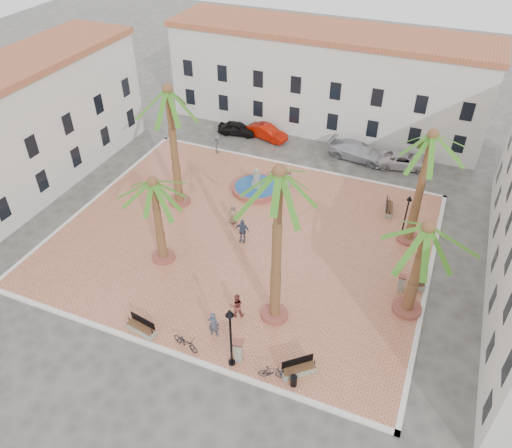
# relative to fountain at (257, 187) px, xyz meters

# --- Properties ---
(ground) EXTENTS (120.00, 120.00, 0.00)m
(ground) POSITION_rel_fountain_xyz_m (1.45, -6.02, -0.43)
(ground) COLOR #56544F
(ground) RESTS_ON ground
(plaza) EXTENTS (26.00, 22.00, 0.15)m
(plaza) POSITION_rel_fountain_xyz_m (1.45, -6.02, -0.36)
(plaza) COLOR #CD7756
(plaza) RESTS_ON ground
(kerb_n) EXTENTS (26.30, 0.30, 0.16)m
(kerb_n) POSITION_rel_fountain_xyz_m (1.45, 4.98, -0.35)
(kerb_n) COLOR silver
(kerb_n) RESTS_ON ground
(kerb_s) EXTENTS (26.30, 0.30, 0.16)m
(kerb_s) POSITION_rel_fountain_xyz_m (1.45, -17.02, -0.35)
(kerb_s) COLOR silver
(kerb_s) RESTS_ON ground
(kerb_e) EXTENTS (0.30, 22.30, 0.16)m
(kerb_e) POSITION_rel_fountain_xyz_m (14.45, -6.02, -0.35)
(kerb_e) COLOR silver
(kerb_e) RESTS_ON ground
(kerb_w) EXTENTS (0.30, 22.30, 0.16)m
(kerb_w) POSITION_rel_fountain_xyz_m (-11.55, -6.02, -0.35)
(kerb_w) COLOR silver
(kerb_w) RESTS_ON ground
(building_north) EXTENTS (30.40, 7.40, 9.50)m
(building_north) POSITION_rel_fountain_xyz_m (1.45, 13.97, 4.33)
(building_north) COLOR silver
(building_north) RESTS_ON ground
(building_west) EXTENTS (6.40, 24.40, 10.00)m
(building_west) POSITION_rel_fountain_xyz_m (-17.55, -6.02, 4.58)
(building_west) COLOR silver
(building_west) RESTS_ON ground
(fountain) EXTENTS (4.06, 4.06, 2.10)m
(fountain) POSITION_rel_fountain_xyz_m (0.00, 0.00, 0.00)
(fountain) COLOR #A24E41
(fountain) RESTS_ON plaza
(palm_nw) EXTENTS (5.47, 5.47, 9.76)m
(palm_nw) POSITION_rel_fountain_xyz_m (-4.99, -3.91, 8.13)
(palm_nw) COLOR #A24E41
(palm_nw) RESTS_ON plaza
(palm_sw) EXTENTS (5.11, 5.11, 6.52)m
(palm_sw) POSITION_rel_fountain_xyz_m (-2.70, -10.24, 5.09)
(palm_sw) COLOR #A24E41
(palm_sw) RESTS_ON plaza
(palm_s) EXTENTS (5.35, 5.35, 10.54)m
(palm_s) POSITION_rel_fountain_xyz_m (6.24, -12.25, 8.89)
(palm_s) COLOR #A24E41
(palm_s) RESTS_ON plaza
(palm_e) EXTENTS (5.76, 5.76, 6.81)m
(palm_e) POSITION_rel_fountain_xyz_m (13.56, -8.73, 5.25)
(palm_e) COLOR #A24E41
(palm_e) RESTS_ON plaza
(palm_ne) EXTENTS (5.35, 5.35, 8.78)m
(palm_ne) POSITION_rel_fountain_xyz_m (12.57, -1.78, 7.21)
(palm_ne) COLOR #A24E41
(palm_ne) RESTS_ON plaza
(bench_s) EXTENTS (1.96, 0.88, 1.00)m
(bench_s) POSITION_rel_fountain_xyz_m (-0.47, -16.40, -0.00)
(bench_s) COLOR gray
(bench_s) RESTS_ON plaza
(bench_se) EXTENTS (1.84, 1.70, 1.01)m
(bench_se) POSITION_rel_fountain_xyz_m (8.90, -15.62, 0.00)
(bench_se) COLOR gray
(bench_se) RESTS_ON plaza
(bench_e) EXTENTS (1.02, 2.03, 1.03)m
(bench_e) POSITION_rel_fountain_xyz_m (13.83, -5.89, 0.00)
(bench_e) COLOR gray
(bench_e) RESTS_ON plaza
(bench_ne) EXTENTS (0.87, 1.94, 0.99)m
(bench_ne) POSITION_rel_fountain_xyz_m (10.60, 1.09, -0.01)
(bench_ne) COLOR gray
(bench_ne) RESTS_ON plaza
(lamppost_s) EXTENTS (0.47, 0.47, 4.29)m
(lamppost_s) POSITION_rel_fountain_xyz_m (5.33, -16.42, 2.62)
(lamppost_s) COLOR black
(lamppost_s) RESTS_ON plaza
(lamppost_e) EXTENTS (0.39, 0.39, 3.61)m
(lamppost_e) POSITION_rel_fountain_xyz_m (12.04, -1.67, 2.16)
(lamppost_e) COLOR black
(lamppost_e) RESTS_ON plaza
(bollard_se) EXTENTS (0.64, 0.64, 1.50)m
(bollard_se) POSITION_rel_fountain_xyz_m (5.58, -16.04, 0.49)
(bollard_se) COLOR gray
(bollard_se) RESTS_ON plaza
(bollard_n) EXTENTS (0.62, 0.62, 1.52)m
(bollard_n) POSITION_rel_fountain_xyz_m (2.19, 1.46, 0.50)
(bollard_n) COLOR gray
(bollard_n) RESTS_ON plaza
(bollard_e) EXTENTS (0.47, 0.47, 1.29)m
(bollard_e) POSITION_rel_fountain_xyz_m (12.90, -7.24, 0.38)
(bollard_e) COLOR gray
(bollard_e) RESTS_ON plaza
(litter_bin) EXTENTS (0.36, 0.36, 0.70)m
(litter_bin) POSITION_rel_fountain_xyz_m (8.91, -16.42, 0.07)
(litter_bin) COLOR black
(litter_bin) RESTS_ON plaza
(cyclist_a) EXTENTS (0.70, 0.51, 1.79)m
(cyclist_a) POSITION_rel_fountain_xyz_m (3.54, -14.98, 0.61)
(cyclist_a) COLOR #383F51
(cyclist_a) RESTS_ON plaza
(bicycle_a) EXTENTS (1.86, 1.01, 0.93)m
(bicycle_a) POSITION_rel_fountain_xyz_m (2.48, -16.42, 0.18)
(bicycle_a) COLOR black
(bicycle_a) RESTS_ON plaza
(cyclist_b) EXTENTS (1.01, 0.91, 1.68)m
(cyclist_b) POSITION_rel_fountain_xyz_m (4.14, -13.11, 0.56)
(cyclist_b) COLOR brown
(cyclist_b) RESTS_ON plaza
(bicycle_b) EXTENTS (1.56, 0.87, 0.90)m
(bicycle_b) POSITION_rel_fountain_xyz_m (7.68, -16.42, 0.17)
(bicycle_b) COLOR black
(bicycle_b) RESTS_ON plaza
(pedestrian_fountain_a) EXTENTS (0.94, 0.81, 1.62)m
(pedestrian_fountain_a) POSITION_rel_fountain_xyz_m (0.09, -4.75, 0.53)
(pedestrian_fountain_a) COLOR #836D53
(pedestrian_fountain_a) RESTS_ON plaza
(pedestrian_fountain_b) EXTENTS (1.14, 0.54, 1.90)m
(pedestrian_fountain_b) POSITION_rel_fountain_xyz_m (1.59, -6.51, 0.66)
(pedestrian_fountain_b) COLOR #3B4761
(pedestrian_fountain_b) RESTS_ON plaza
(pedestrian_north) EXTENTS (0.97, 1.30, 1.79)m
(pedestrian_north) POSITION_rel_fountain_xyz_m (-5.70, 4.38, 0.61)
(pedestrian_north) COLOR #4A4A4E
(pedestrian_north) RESTS_ON plaza
(pedestrian_east) EXTENTS (1.23, 1.82, 1.88)m
(pedestrian_east) POSITION_rel_fountain_xyz_m (13.85, -6.47, 0.66)
(pedestrian_east) COLOR #6A6255
(pedestrian_east) RESTS_ON plaza
(car_black) EXTENTS (3.97, 2.05, 1.29)m
(car_black) POSITION_rel_fountain_xyz_m (-5.62, 8.69, 0.21)
(car_black) COLOR black
(car_black) RESTS_ON ground
(car_red) EXTENTS (4.33, 2.43, 1.35)m
(car_red) POSITION_rel_fountain_xyz_m (-2.60, 8.97, 0.24)
(car_red) COLOR #A81103
(car_red) RESTS_ON ground
(car_silver) EXTENTS (5.57, 2.88, 1.54)m
(car_silver) POSITION_rel_fountain_xyz_m (6.38, 8.48, 0.34)
(car_silver) COLOR #B4B4BE
(car_silver) RESTS_ON ground
(car_white) EXTENTS (5.18, 3.21, 1.34)m
(car_white) POSITION_rel_fountain_xyz_m (10.54, 8.64, 0.23)
(car_white) COLOR beige
(car_white) RESTS_ON ground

